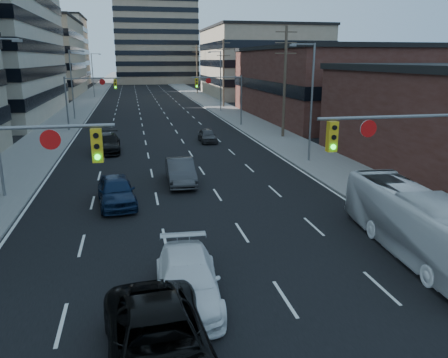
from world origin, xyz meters
name	(u,v)px	position (x,y,z in m)	size (l,w,h in m)	color
road_surface	(141,86)	(0.00, 130.00, 0.01)	(18.00, 300.00, 0.02)	black
sidewalk_left	(101,86)	(-11.50, 130.00, 0.07)	(5.00, 300.00, 0.15)	slate
sidewalk_right	(179,85)	(11.50, 130.00, 0.07)	(5.00, 300.00, 0.15)	slate
office_left_far	(32,58)	(-24.00, 100.00, 8.00)	(20.00, 30.00, 16.00)	gray
storefront_right_mid	(332,85)	(24.00, 50.00, 4.50)	(20.00, 30.00, 9.00)	#472119
office_right_far	(260,63)	(25.00, 88.00, 7.00)	(22.00, 28.00, 14.00)	gray
bg_block_left	(45,52)	(-28.00, 140.00, 10.00)	(24.00, 24.00, 20.00)	#ADA089
bg_block_right	(244,65)	(32.00, 130.00, 6.00)	(22.00, 22.00, 12.00)	gray
signal_near_right	(412,155)	(7.45, 8.00, 4.33)	(6.59, 0.33, 6.00)	slate
signal_far_left	(87,92)	(-7.68, 45.00, 4.30)	(6.09, 0.33, 6.00)	slate
signal_far_right	(222,90)	(7.68, 45.00, 4.30)	(6.09, 0.33, 6.00)	slate
utility_pole_block	(285,81)	(12.20, 36.00, 5.78)	(2.20, 0.28, 11.00)	#4C3D2D
utility_pole_midblock	(224,72)	(12.20, 66.00, 5.78)	(2.20, 0.28, 11.00)	#4C3D2D
utility_pole_distant	(197,68)	(12.20, 96.00, 5.78)	(2.20, 0.28, 11.00)	#4C3D2D
streetlight_left_mid	(73,81)	(-10.34, 55.00, 5.05)	(2.03, 0.22, 9.00)	slate
streetlight_left_far	(93,73)	(-10.34, 90.00, 5.05)	(2.03, 0.22, 9.00)	slate
streetlight_right_near	(310,97)	(10.34, 25.00, 5.05)	(2.03, 0.22, 9.00)	slate
streetlight_right_far	(220,78)	(10.34, 60.00, 5.05)	(2.03, 0.22, 9.00)	slate
black_pickup	(159,344)	(-2.58, 3.32, 0.82)	(2.70, 5.87, 1.63)	black
white_van	(188,280)	(-1.42, 6.64, 0.74)	(2.08, 5.11, 1.48)	white
transit_bus	(419,224)	(8.29, 8.22, 1.34)	(2.26, 9.65, 2.69)	white
sedan_blue	(116,191)	(-4.02, 17.36, 0.82)	(1.93, 4.80, 1.63)	#0E1E3A
sedan_grey_center	(180,171)	(-0.06, 20.98, 0.81)	(1.71, 4.89, 1.61)	#353638
sedan_black_far	(107,143)	(-5.18, 32.26, 0.78)	(2.18, 5.36, 1.55)	black
sedan_grey_right	(207,135)	(4.15, 35.17, 0.65)	(1.53, 3.80, 1.29)	#37373A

